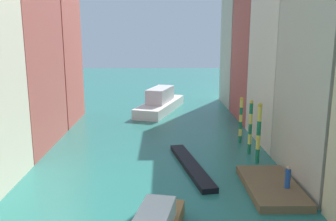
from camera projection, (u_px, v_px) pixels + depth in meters
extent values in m
plane|color=#28756B|center=(158.00, 133.00, 38.43)|extent=(154.00, 154.00, 0.00)
cube|color=#B25147|center=(3.00, 40.00, 32.03)|extent=(7.87, 10.61, 20.08)
cube|color=#B25147|center=(40.00, 49.00, 42.03)|extent=(7.87, 8.59, 17.71)
cube|color=beige|center=(303.00, 32.00, 33.63)|extent=(7.87, 9.46, 21.47)
cube|color=#B25147|center=(270.00, 59.00, 43.70)|extent=(7.87, 9.41, 15.01)
cube|color=#BCB299|center=(252.00, 48.00, 52.84)|extent=(7.87, 9.00, 17.03)
cube|color=brown|center=(271.00, 187.00, 24.33)|extent=(3.44, 6.74, 0.54)
cylinder|color=#234C93|center=(288.00, 179.00, 23.40)|extent=(0.36, 0.36, 1.27)
sphere|color=tan|center=(288.00, 168.00, 23.24)|extent=(0.26, 0.26, 0.26)
cylinder|color=#197247|center=(257.00, 156.00, 29.52)|extent=(0.34, 0.34, 1.19)
cylinder|color=#E5D14C|center=(258.00, 142.00, 29.27)|extent=(0.34, 0.34, 1.19)
cylinder|color=#197247|center=(259.00, 128.00, 29.02)|extent=(0.34, 0.34, 1.19)
cylinder|color=#E5D14C|center=(260.00, 114.00, 28.77)|extent=(0.34, 0.34, 1.19)
sphere|color=gold|center=(260.00, 105.00, 28.62)|extent=(0.38, 0.38, 0.38)
cylinder|color=#197247|center=(249.00, 149.00, 31.76)|extent=(0.30, 0.30, 0.92)
cylinder|color=#E5D14C|center=(250.00, 139.00, 31.56)|extent=(0.30, 0.30, 0.92)
cylinder|color=#197247|center=(250.00, 129.00, 31.37)|extent=(0.30, 0.30, 0.92)
cylinder|color=#E5D14C|center=(251.00, 119.00, 31.17)|extent=(0.30, 0.30, 0.92)
cylinder|color=#197247|center=(251.00, 108.00, 30.98)|extent=(0.30, 0.30, 0.92)
sphere|color=gold|center=(252.00, 102.00, 30.86)|extent=(0.33, 0.33, 0.33)
cylinder|color=#197247|center=(240.00, 139.00, 35.03)|extent=(0.31, 0.31, 0.72)
cylinder|color=#E5D14C|center=(240.00, 132.00, 34.88)|extent=(0.31, 0.31, 0.72)
cylinder|color=#197247|center=(241.00, 125.00, 34.73)|extent=(0.31, 0.31, 0.72)
cylinder|color=#E5D14C|center=(241.00, 118.00, 34.58)|extent=(0.31, 0.31, 0.72)
cylinder|color=#197247|center=(241.00, 111.00, 34.43)|extent=(0.31, 0.31, 0.72)
cylinder|color=#E5D14C|center=(241.00, 104.00, 34.28)|extent=(0.31, 0.31, 0.72)
sphere|color=gold|center=(242.00, 99.00, 34.18)|extent=(0.34, 0.34, 0.34)
cube|color=white|center=(160.00, 106.00, 49.67)|extent=(7.19, 13.08, 1.30)
cube|color=silver|center=(160.00, 95.00, 49.33)|extent=(4.06, 6.34, 1.98)
cube|color=black|center=(191.00, 166.00, 28.41)|extent=(3.02, 9.88, 0.41)
cube|color=silver|center=(155.00, 219.00, 17.77)|extent=(2.21, 3.38, 1.12)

